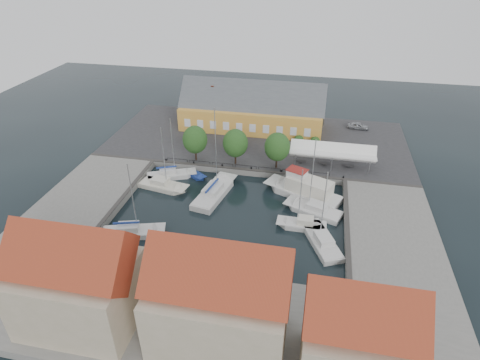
{
  "coord_description": "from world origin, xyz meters",
  "views": [
    {
      "loc": [
        10.71,
        -46.9,
        33.83
      ],
      "look_at": [
        0.0,
        6.0,
        1.5
      ],
      "focal_mm": 30.0,
      "sensor_mm": 36.0,
      "label": 1
    }
  ],
  "objects_px": {
    "west_boat_a": "(170,176)",
    "west_boat_b": "(163,186)",
    "center_sailboat": "(214,193)",
    "tent_canopy": "(333,152)",
    "warehouse": "(249,110)",
    "launch_sw": "(115,255)",
    "east_boat_c": "(322,243)",
    "trawler": "(305,191)",
    "car_silver": "(358,126)",
    "east_boat_a": "(314,211)",
    "west_boat_d": "(132,233)",
    "east_boat_b": "(303,226)",
    "car_red": "(236,144)",
    "launch_nw": "(195,176)"
  },
  "relations": [
    {
      "from": "east_boat_c",
      "to": "trawler",
      "type": "bearing_deg",
      "value": 104.79
    },
    {
      "from": "trawler",
      "to": "launch_sw",
      "type": "bearing_deg",
      "value": -140.89
    },
    {
      "from": "tent_canopy",
      "to": "launch_sw",
      "type": "xyz_separation_m",
      "value": [
        -26.19,
        -27.13,
        -3.59
      ]
    },
    {
      "from": "launch_nw",
      "to": "east_boat_c",
      "type": "bearing_deg",
      "value": -32.66
    },
    {
      "from": "east_boat_b",
      "to": "launch_nw",
      "type": "bearing_deg",
      "value": 150.5
    },
    {
      "from": "west_boat_b",
      "to": "warehouse",
      "type": "bearing_deg",
      "value": 68.97
    },
    {
      "from": "center_sailboat",
      "to": "east_boat_c",
      "type": "distance_m",
      "value": 18.63
    },
    {
      "from": "launch_sw",
      "to": "warehouse",
      "type": "bearing_deg",
      "value": 76.83
    },
    {
      "from": "car_silver",
      "to": "west_boat_d",
      "type": "bearing_deg",
      "value": 147.3
    },
    {
      "from": "west_boat_a",
      "to": "west_boat_d",
      "type": "xyz_separation_m",
      "value": [
        0.17,
        -15.39,
        -0.0
      ]
    },
    {
      "from": "center_sailboat",
      "to": "tent_canopy",
      "type": "bearing_deg",
      "value": 33.09
    },
    {
      "from": "west_boat_a",
      "to": "launch_sw",
      "type": "height_order",
      "value": "west_boat_a"
    },
    {
      "from": "trawler",
      "to": "west_boat_b",
      "type": "bearing_deg",
      "value": -175.04
    },
    {
      "from": "trawler",
      "to": "warehouse",
      "type": "bearing_deg",
      "value": 119.43
    },
    {
      "from": "car_silver",
      "to": "east_boat_a",
      "type": "distance_m",
      "value": 30.61
    },
    {
      "from": "car_silver",
      "to": "east_boat_b",
      "type": "bearing_deg",
      "value": 170.76
    },
    {
      "from": "trawler",
      "to": "west_boat_b",
      "type": "height_order",
      "value": "west_boat_b"
    },
    {
      "from": "east_boat_a",
      "to": "east_boat_c",
      "type": "xyz_separation_m",
      "value": [
        1.3,
        -6.95,
        -0.0
      ]
    },
    {
      "from": "tent_canopy",
      "to": "launch_sw",
      "type": "height_order",
      "value": "tent_canopy"
    },
    {
      "from": "east_boat_b",
      "to": "west_boat_a",
      "type": "relative_size",
      "value": 0.88
    },
    {
      "from": "car_red",
      "to": "west_boat_d",
      "type": "xyz_separation_m",
      "value": [
        -8.72,
        -26.47,
        -1.49
      ]
    },
    {
      "from": "center_sailboat",
      "to": "warehouse",
      "type": "bearing_deg",
      "value": 88.0
    },
    {
      "from": "tent_canopy",
      "to": "car_silver",
      "type": "distance_m",
      "value": 17.69
    },
    {
      "from": "warehouse",
      "to": "launch_sw",
      "type": "distance_m",
      "value": 42.32
    },
    {
      "from": "center_sailboat",
      "to": "west_boat_d",
      "type": "bearing_deg",
      "value": -126.29
    },
    {
      "from": "warehouse",
      "to": "east_boat_a",
      "type": "relative_size",
      "value": 2.39
    },
    {
      "from": "launch_nw",
      "to": "west_boat_b",
      "type": "bearing_deg",
      "value": -131.54
    },
    {
      "from": "center_sailboat",
      "to": "trawler",
      "type": "xyz_separation_m",
      "value": [
        13.72,
        2.49,
        0.65
      ]
    },
    {
      "from": "car_silver",
      "to": "west_boat_b",
      "type": "relative_size",
      "value": 0.37
    },
    {
      "from": "tent_canopy",
      "to": "launch_sw",
      "type": "relative_size",
      "value": 2.75
    },
    {
      "from": "warehouse",
      "to": "west_boat_a",
      "type": "height_order",
      "value": "warehouse"
    },
    {
      "from": "warehouse",
      "to": "east_boat_b",
      "type": "distance_m",
      "value": 33.51
    },
    {
      "from": "car_silver",
      "to": "west_boat_a",
      "type": "xyz_separation_m",
      "value": [
        -31.27,
        -24.22,
        -1.43
      ]
    },
    {
      "from": "car_silver",
      "to": "launch_nw",
      "type": "bearing_deg",
      "value": 135.65
    },
    {
      "from": "car_silver",
      "to": "center_sailboat",
      "type": "xyz_separation_m",
      "value": [
        -22.7,
        -28.17,
        -1.34
      ]
    },
    {
      "from": "west_boat_a",
      "to": "west_boat_b",
      "type": "distance_m",
      "value": 3.4
    },
    {
      "from": "center_sailboat",
      "to": "car_red",
      "type": "bearing_deg",
      "value": 88.76
    },
    {
      "from": "trawler",
      "to": "east_boat_a",
      "type": "distance_m",
      "value": 4.36
    },
    {
      "from": "west_boat_b",
      "to": "east_boat_c",
      "type": "bearing_deg",
      "value": -19.65
    },
    {
      "from": "west_boat_d",
      "to": "tent_canopy",
      "type": "bearing_deg",
      "value": 41.42
    },
    {
      "from": "car_red",
      "to": "west_boat_b",
      "type": "relative_size",
      "value": 0.42
    },
    {
      "from": "center_sailboat",
      "to": "west_boat_a",
      "type": "relative_size",
      "value": 1.33
    },
    {
      "from": "west_boat_b",
      "to": "west_boat_d",
      "type": "height_order",
      "value": "west_boat_d"
    },
    {
      "from": "west_boat_d",
      "to": "east_boat_a",
      "type": "bearing_deg",
      "value": 22.75
    },
    {
      "from": "east_boat_c",
      "to": "west_boat_a",
      "type": "xyz_separation_m",
      "value": [
        -25.17,
        12.41,
        0.01
      ]
    },
    {
      "from": "warehouse",
      "to": "west_boat_b",
      "type": "relative_size",
      "value": 2.59
    },
    {
      "from": "east_boat_a",
      "to": "west_boat_b",
      "type": "distance_m",
      "value": 24.0
    },
    {
      "from": "tent_canopy",
      "to": "car_red",
      "type": "height_order",
      "value": "tent_canopy"
    },
    {
      "from": "car_red",
      "to": "east_boat_c",
      "type": "height_order",
      "value": "east_boat_c"
    },
    {
      "from": "car_silver",
      "to": "center_sailboat",
      "type": "distance_m",
      "value": 36.21
    }
  ]
}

